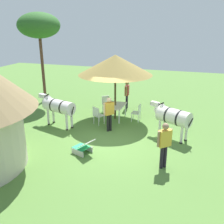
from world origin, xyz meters
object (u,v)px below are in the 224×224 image
at_px(guest_beside_umbrella, 127,92).
at_px(zebra_by_umbrella, 173,117).
at_px(striped_lounge_chair, 83,147).
at_px(shade_umbrella, 115,65).
at_px(zebra_nearest_camera, 58,106).
at_px(patio_chair_near_hut, 106,103).
at_px(acacia_tree_left_background, 39,26).
at_px(patio_chair_west_end, 138,112).
at_px(guest_behind_table, 109,111).
at_px(patio_dining_table, 115,107).
at_px(patio_chair_east_end, 98,114).
at_px(standing_watcher, 164,141).

height_order(guest_beside_umbrella, zebra_by_umbrella, guest_beside_umbrella).
distance_m(guest_beside_umbrella, striped_lounge_chair, 5.93).
bearing_deg(shade_umbrella, zebra_nearest_camera, 128.32).
distance_m(patio_chair_near_hut, acacia_tree_left_background, 6.12).
distance_m(patio_chair_west_end, guest_behind_table, 1.95).
bearing_deg(acacia_tree_left_background, striped_lounge_chair, -137.82).
height_order(patio_chair_west_end, zebra_by_umbrella, zebra_by_umbrella).
bearing_deg(zebra_by_umbrella, patio_chair_west_end, 79.01).
bearing_deg(patio_chair_west_end, patio_dining_table, 90.00).
distance_m(patio_chair_east_end, standing_watcher, 4.73).
relative_size(patio_chair_near_hut, guest_behind_table, 0.55).
relative_size(standing_watcher, zebra_nearest_camera, 0.74).
bearing_deg(acacia_tree_left_background, patio_chair_east_end, -120.83).
bearing_deg(standing_watcher, zebra_nearest_camera, 113.31).
bearing_deg(guest_beside_umbrella, patio_chair_west_end, 24.73).
relative_size(zebra_nearest_camera, acacia_tree_left_background, 0.42).
xyz_separation_m(patio_chair_near_hut, guest_behind_table, (-2.55, -1.01, 0.46)).
relative_size(shade_umbrella, zebra_by_umbrella, 1.92).
xyz_separation_m(patio_dining_table, patio_chair_west_end, (-0.03, -1.21, -0.14)).
relative_size(patio_dining_table, guest_behind_table, 0.83).
bearing_deg(standing_watcher, acacia_tree_left_background, 101.31).
xyz_separation_m(patio_chair_east_end, zebra_by_umbrella, (-0.47, -3.64, 0.46)).
xyz_separation_m(standing_watcher, acacia_tree_left_background, (5.85, 8.28, 3.61)).
distance_m(striped_lounge_chair, zebra_nearest_camera, 3.22).
bearing_deg(patio_chair_east_end, zebra_nearest_camera, -126.92).
distance_m(patio_chair_east_end, guest_behind_table, 1.09).
height_order(guest_behind_table, striped_lounge_chair, guest_behind_table).
relative_size(patio_chair_near_hut, guest_beside_umbrella, 0.56).
bearing_deg(patio_chair_east_end, acacia_tree_left_background, 178.20).
relative_size(patio_chair_west_end, standing_watcher, 0.54).
xyz_separation_m(zebra_by_umbrella, acacia_tree_left_background, (3.27, 8.33, 3.63)).
distance_m(patio_chair_near_hut, guest_beside_umbrella, 1.42).
height_order(patio_chair_near_hut, standing_watcher, standing_watcher).
bearing_deg(zebra_by_umbrella, acacia_tree_left_background, 96.44).
bearing_deg(patio_chair_near_hut, standing_watcher, 85.76).
bearing_deg(patio_chair_near_hut, acacia_tree_left_background, -52.09).
relative_size(guest_behind_table, zebra_by_umbrella, 0.84).
relative_size(guest_behind_table, striped_lounge_chair, 1.74).
relative_size(shade_umbrella, acacia_tree_left_background, 0.69).
bearing_deg(shade_umbrella, standing_watcher, -143.78).
xyz_separation_m(patio_chair_west_end, zebra_by_umbrella, (-1.49, -1.85, 0.46)).
bearing_deg(zebra_by_umbrella, zebra_nearest_camera, 121.09).
distance_m(patio_chair_west_end, zebra_by_umbrella, 2.41).
xyz_separation_m(standing_watcher, striped_lounge_chair, (0.09, 3.07, -0.74)).
bearing_deg(patio_dining_table, patio_chair_near_hut, 41.46).
xyz_separation_m(guest_beside_umbrella, zebra_nearest_camera, (-3.69, 2.45, 0.04)).
xyz_separation_m(patio_chair_near_hut, zebra_by_umbrella, (-2.42, -3.85, 0.46)).
bearing_deg(standing_watcher, patio_dining_table, 82.76).
bearing_deg(standing_watcher, zebra_by_umbrella, 45.50).
xyz_separation_m(standing_watcher, zebra_by_umbrella, (2.58, -0.05, -0.01)).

